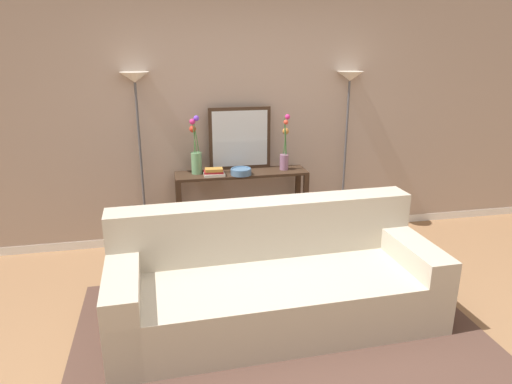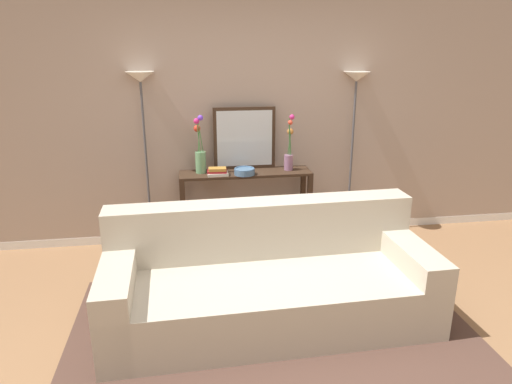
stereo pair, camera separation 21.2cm
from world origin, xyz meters
name	(u,v)px [view 1 (the left image)]	position (x,y,z in m)	size (l,w,h in m)	color
ground_plane	(297,350)	(0.00, 0.00, -0.01)	(16.00, 16.00, 0.02)	#936B47
back_wall	(242,100)	(0.00, 2.16, 1.52)	(12.00, 0.15, 3.05)	white
area_rug	(278,328)	(-0.07, 0.26, 0.01)	(3.02, 1.89, 0.01)	#51382D
couch	(273,282)	(-0.07, 0.43, 0.31)	(2.50, 1.04, 0.88)	#BCB29E
console_table	(242,195)	(-0.06, 1.86, 0.56)	(1.36, 0.34, 0.82)	#382619
floor_lamp_left	(137,113)	(-1.07, 2.00, 1.43)	(0.28, 0.28, 1.82)	#4C4C51
floor_lamp_right	(348,108)	(1.13, 2.00, 1.42)	(0.28, 0.28, 1.81)	#4C4C51
wall_mirror	(240,139)	(-0.05, 1.99, 1.14)	(0.65, 0.02, 0.65)	#382619
vase_tall_flowers	(196,155)	(-0.52, 1.89, 1.01)	(0.11, 0.12, 0.60)	#669E6B
vase_short_flowers	(285,151)	(0.40, 1.87, 1.01)	(0.10, 0.12, 0.59)	gray
fruit_bowl	(241,171)	(-0.09, 1.76, 0.85)	(0.21, 0.21, 0.07)	#4C7093
book_stack	(214,172)	(-0.36, 1.77, 0.85)	(0.21, 0.14, 0.08)	silver
book_row_under_console	(201,243)	(-0.51, 1.86, 0.05)	(0.23, 0.18, 0.11)	#6B3360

